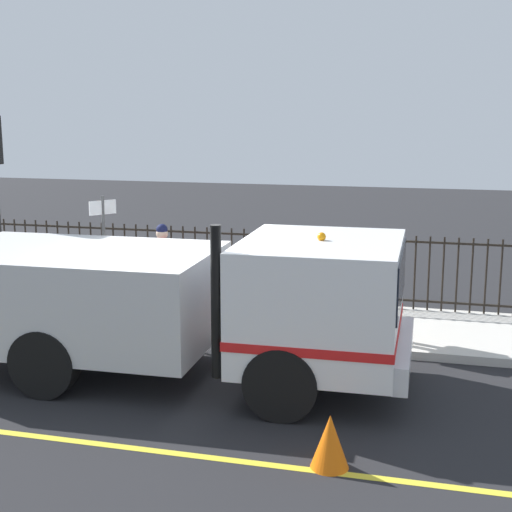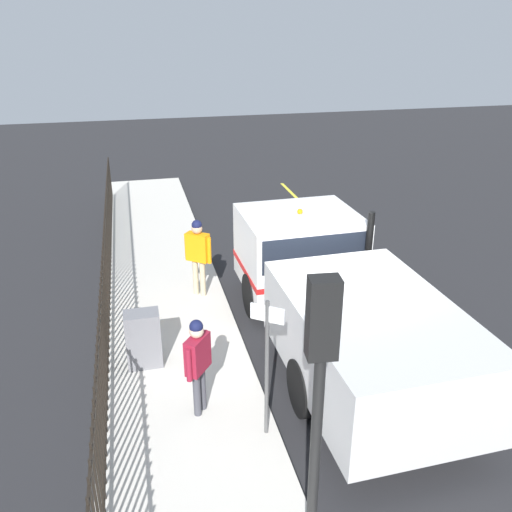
# 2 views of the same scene
# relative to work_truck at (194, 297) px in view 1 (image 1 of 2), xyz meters

# --- Properties ---
(ground_plane) EXTENTS (56.62, 56.62, 0.00)m
(ground_plane) POSITION_rel_work_truck_xyz_m (0.19, 0.29, -1.24)
(ground_plane) COLOR #232326
(ground_plane) RESTS_ON ground
(sidewalk_slab) EXTENTS (2.71, 25.74, 0.14)m
(sidewalk_slab) POSITION_rel_work_truck_xyz_m (2.99, 0.29, -1.17)
(sidewalk_slab) COLOR beige
(sidewalk_slab) RESTS_ON ground
(lane_marking) EXTENTS (0.12, 23.16, 0.01)m
(lane_marking) POSITION_rel_work_truck_xyz_m (-2.31, 0.29, -1.24)
(lane_marking) COLOR yellow
(lane_marking) RESTS_ON ground
(work_truck) EXTENTS (2.62, 6.91, 2.46)m
(work_truck) POSITION_rel_work_truck_xyz_m (0.00, 0.00, 0.00)
(work_truck) COLOR white
(work_truck) RESTS_ON ground
(worker_standing) EXTENTS (0.55, 0.49, 1.82)m
(worker_standing) POSITION_rel_work_truck_xyz_m (2.19, -2.43, 0.01)
(worker_standing) COLOR orange
(worker_standing) RESTS_ON sidewalk_slab
(pedestrian_distant) EXTENTS (0.46, 0.52, 1.69)m
(pedestrian_distant) POSITION_rel_work_truck_xyz_m (2.74, 1.57, -0.07)
(pedestrian_distant) COLOR maroon
(pedestrian_distant) RESTS_ON sidewalk_slab
(iron_fence) EXTENTS (0.04, 21.91, 1.42)m
(iron_fence) POSITION_rel_work_truck_xyz_m (4.21, 0.29, -0.38)
(iron_fence) COLOR black
(iron_fence) RESTS_ON sidewalk_slab
(utility_cabinet) EXTENTS (0.62, 0.41, 1.07)m
(utility_cabinet) POSITION_rel_work_truck_xyz_m (3.54, 0.05, -0.56)
(utility_cabinet) COLOR slate
(utility_cabinet) RESTS_ON sidewalk_slab
(traffic_cone) EXTENTS (0.43, 0.43, 0.61)m
(traffic_cone) POSITION_rel_work_truck_xyz_m (-2.20, -2.33, -0.93)
(traffic_cone) COLOR orange
(traffic_cone) RESTS_ON ground
(street_sign) EXTENTS (0.42, 0.32, 2.28)m
(street_sign) POSITION_rel_work_truck_xyz_m (1.83, 2.28, 0.33)
(street_sign) COLOR #4C4C4C
(street_sign) RESTS_ON sidewalk_slab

